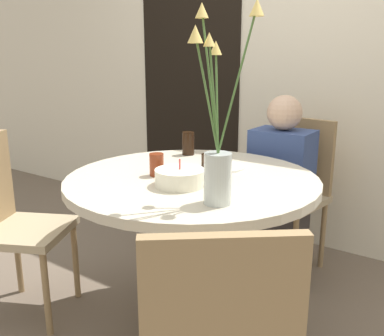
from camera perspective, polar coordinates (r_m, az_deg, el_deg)
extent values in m
plane|color=#6B5B4C|center=(2.28, 0.00, -20.16)|extent=(16.00, 16.00, 0.00)
cube|color=beige|center=(3.04, 14.67, 14.17)|extent=(8.00, 0.05, 2.60)
cube|color=black|center=(3.45, -0.39, 10.07)|extent=(0.90, 0.01, 2.05)
cylinder|color=beige|center=(1.95, 0.00, -1.70)|extent=(1.15, 1.15, 0.04)
cylinder|color=#4C4742|center=(2.09, 0.00, -11.54)|extent=(0.13, 0.13, 0.70)
cylinder|color=#4C4742|center=(2.27, 0.00, -19.85)|extent=(0.46, 0.46, 0.03)
cube|color=tan|center=(2.69, 12.52, -4.12)|extent=(0.46, 0.46, 0.04)
cube|color=#997A51|center=(2.77, 14.77, 1.70)|extent=(0.38, 0.09, 0.46)
cylinder|color=#997A51|center=(2.73, 7.27, -8.94)|extent=(0.03, 0.03, 0.43)
cylinder|color=#997A51|center=(2.56, 13.50, -10.89)|extent=(0.03, 0.03, 0.43)
cylinder|color=#997A51|center=(2.99, 11.19, -6.94)|extent=(0.03, 0.03, 0.43)
cylinder|color=#997A51|center=(2.84, 17.03, -8.53)|extent=(0.03, 0.03, 0.43)
cube|color=tan|center=(2.32, -21.21, -7.85)|extent=(0.54, 0.54, 0.04)
cylinder|color=#997A51|center=(2.21, -18.84, -15.59)|extent=(0.03, 0.03, 0.43)
cylinder|color=#997A51|center=(2.48, -15.26, -11.84)|extent=(0.03, 0.03, 0.43)
cylinder|color=#997A51|center=(2.63, -22.21, -10.89)|extent=(0.03, 0.03, 0.43)
cube|color=#997A51|center=(1.05, 4.15, -20.48)|extent=(0.32, 0.27, 0.46)
cylinder|color=white|center=(1.80, -1.63, -1.28)|extent=(0.21, 0.21, 0.07)
cylinder|color=#E54C4C|center=(1.79, -1.65, 0.51)|extent=(0.01, 0.01, 0.04)
cylinder|color=silver|center=(1.57, 3.44, -1.42)|extent=(0.10, 0.10, 0.19)
cylinder|color=#4C7538|center=(1.50, 2.93, 9.22)|extent=(0.02, 0.05, 0.39)
cone|color=#EFCC66|center=(1.48, 2.32, 16.76)|extent=(0.04, 0.04, 0.05)
cylinder|color=#4C7538|center=(1.57, 3.34, 8.99)|extent=(0.07, 0.09, 0.37)
cone|color=#EFCC66|center=(1.61, 3.19, 15.72)|extent=(0.05, 0.05, 0.05)
cylinder|color=#4C7538|center=(1.50, 2.04, 9.54)|extent=(0.06, 0.08, 0.41)
cone|color=#EFCC66|center=(1.48, 0.45, 17.44)|extent=(0.05, 0.05, 0.06)
cylinder|color=#4C7538|center=(1.54, 2.44, 11.21)|extent=(0.09, 0.02, 0.49)
cone|color=#EFCC66|center=(1.57, 1.33, 20.31)|extent=(0.05, 0.05, 0.05)
cylinder|color=#4C7538|center=(1.54, 6.01, 11.29)|extent=(0.09, 0.11, 0.50)
cone|color=#EFCC66|center=(1.57, 8.65, 20.43)|extent=(0.05, 0.05, 0.06)
cylinder|color=white|center=(2.10, 4.25, 0.16)|extent=(0.21, 0.21, 0.01)
cylinder|color=black|center=(1.91, 2.37, 0.25)|extent=(0.08, 0.08, 0.11)
cylinder|color=maroon|center=(1.96, -4.74, 0.45)|extent=(0.07, 0.07, 0.10)
cylinder|color=black|center=(2.36, -0.51, 3.30)|extent=(0.07, 0.07, 0.13)
cube|color=#383333|center=(2.70, 11.37, -8.90)|extent=(0.31, 0.24, 0.47)
cube|color=#33477F|center=(2.56, 11.87, 0.33)|extent=(0.34, 0.24, 0.42)
sphere|color=#D1A889|center=(2.50, 12.24, 7.23)|extent=(0.20, 0.20, 0.20)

